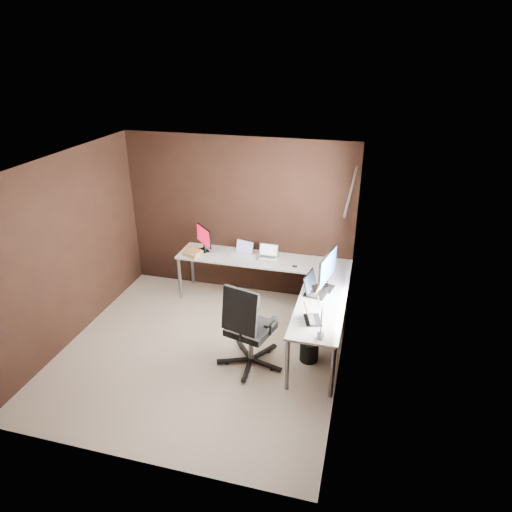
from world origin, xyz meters
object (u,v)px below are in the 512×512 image
at_px(monitor_left, 204,237).
at_px(laptop_black_big, 314,288).
at_px(book_stack, 193,253).
at_px(drawer_pedestal, 321,303).
at_px(laptop_black_small, 311,318).
at_px(monitor_right, 328,269).
at_px(office_chair, 249,342).
at_px(laptop_silver, 268,255).
at_px(laptop_white, 243,251).
at_px(desk_lamp, 317,305).
at_px(wastebasket, 309,351).

distance_m(monitor_left, laptop_black_big, 2.06).
relative_size(laptop_black_big, book_stack, 1.27).
xyz_separation_m(drawer_pedestal, laptop_black_small, (-0.00, -1.16, 0.47)).
xyz_separation_m(monitor_right, office_chair, (-0.82, -0.90, -0.68)).
distance_m(laptop_silver, laptop_black_small, 1.80).
bearing_deg(office_chair, monitor_left, 140.81).
height_order(drawer_pedestal, office_chair, office_chair).
xyz_separation_m(laptop_black_big, book_stack, (-1.98, 0.65, -0.01)).
distance_m(monitor_right, book_stack, 2.20).
bearing_deg(laptop_white, drawer_pedestal, -4.21).
bearing_deg(laptop_black_small, laptop_silver, 12.23).
bearing_deg(monitor_left, office_chair, -10.10).
xyz_separation_m(laptop_silver, desk_lamp, (0.98, -1.82, 0.34)).
relative_size(drawer_pedestal, laptop_black_small, 1.92).
bearing_deg(laptop_black_small, desk_lamp, -177.79).
bearing_deg(laptop_black_small, book_stack, 38.93).
relative_size(drawer_pedestal, laptop_black_big, 1.41).
bearing_deg(office_chair, laptop_black_big, 63.68).
xyz_separation_m(monitor_right, laptop_black_big, (-0.14, -0.12, -0.24)).
height_order(laptop_white, desk_lamp, desk_lamp).
height_order(monitor_left, office_chair, office_chair).
relative_size(drawer_pedestal, laptop_white, 1.80).
bearing_deg(laptop_white, laptop_black_big, -21.44).
xyz_separation_m(monitor_right, laptop_black_small, (-0.09, -0.82, -0.25)).
height_order(drawer_pedestal, laptop_white, laptop_white).
height_order(laptop_black_big, laptop_black_small, laptop_black_big).
xyz_separation_m(monitor_left, laptop_silver, (1.03, 0.00, -0.18)).
xyz_separation_m(laptop_silver, office_chair, (0.16, -1.64, -0.43)).
height_order(monitor_right, laptop_black_small, monitor_right).
relative_size(book_stack, desk_lamp, 0.55).
xyz_separation_m(laptop_silver, wastebasket, (0.88, -1.36, -0.64)).
relative_size(drawer_pedestal, monitor_left, 1.50).
height_order(book_stack, wastebasket, book_stack).
xyz_separation_m(monitor_left, wastebasket, (1.90, -1.36, -0.82)).
bearing_deg(office_chair, book_stack, 147.22).
bearing_deg(book_stack, laptop_black_big, -18.16).
height_order(monitor_right, laptop_silver, monitor_right).
bearing_deg(book_stack, monitor_right, -13.95).
bearing_deg(desk_lamp, laptop_white, 135.83).
xyz_separation_m(drawer_pedestal, monitor_right, (0.09, -0.34, 0.72)).
height_order(monitor_right, laptop_white, monitor_right).
bearing_deg(office_chair, drawer_pedestal, 74.07).
height_order(laptop_silver, wastebasket, laptop_silver).
bearing_deg(office_chair, laptop_black_small, 20.79).
relative_size(book_stack, wastebasket, 1.22).
height_order(desk_lamp, wastebasket, desk_lamp).
xyz_separation_m(drawer_pedestal, wastebasket, (-0.02, -0.95, -0.16)).
relative_size(laptop_white, wastebasket, 1.21).
bearing_deg(monitor_left, drawer_pedestal, 32.17).
bearing_deg(drawer_pedestal, wastebasket, -91.10).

